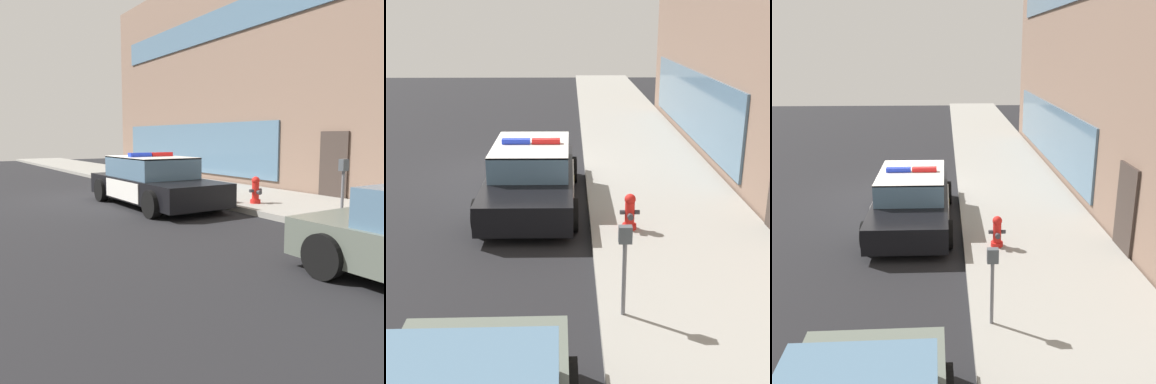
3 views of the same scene
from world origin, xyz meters
The scene contains 5 objects.
ground centered at (0.00, 0.00, 0.00)m, with size 48.00×48.00×0.00m, color black.
sidewalk centered at (0.00, 3.90, 0.07)m, with size 48.00×3.55×0.15m, color gray.
police_cruiser centered at (2.25, 0.82, 0.68)m, with size 4.97×2.13×1.49m.
fire_hydrant centered at (4.23, 2.88, 0.50)m, with size 0.34×0.39×0.73m.
parking_meter centered at (7.33, 2.45, 1.08)m, with size 0.12×0.18×1.34m.
Camera 2 is at (13.72, 1.72, 4.14)m, focal length 48.59 mm.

